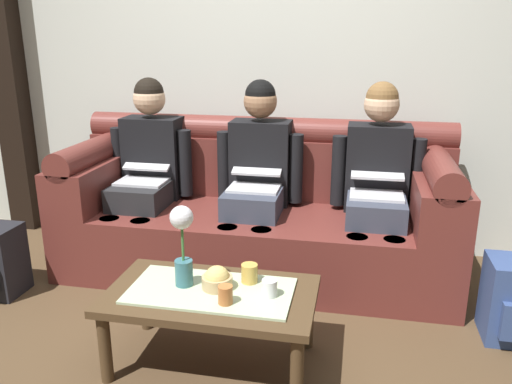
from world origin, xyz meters
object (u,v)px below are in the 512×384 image
at_px(coffee_table, 211,301).
at_px(flower_vase, 183,241).
at_px(person_left, 148,166).
at_px(cup_far_center, 269,288).
at_px(couch, 257,215).
at_px(person_middle, 257,171).
at_px(cup_near_left, 225,295).
at_px(person_right, 377,178).
at_px(snack_bowl, 217,280).
at_px(cup_near_right, 249,273).

relative_size(coffee_table, flower_vase, 2.48).
relative_size(person_left, cup_far_center, 15.93).
bearing_deg(couch, cup_far_center, -75.94).
height_order(person_middle, cup_near_left, person_middle).
relative_size(person_left, person_right, 1.00).
xyz_separation_m(couch, cup_near_left, (0.10, -1.18, 0.05)).
distance_m(person_middle, coffee_table, 1.12).
height_order(flower_vase, cup_near_left, flower_vase).
bearing_deg(person_left, snack_bowl, -53.89).
xyz_separation_m(person_middle, cup_far_center, (0.27, -1.07, -0.24)).
bearing_deg(person_right, person_middle, 179.98).
xyz_separation_m(coffee_table, cup_near_left, (0.10, -0.11, 0.10)).
xyz_separation_m(person_middle, cup_near_right, (0.16, -0.96, -0.23)).
xyz_separation_m(person_left, person_right, (1.48, -0.00, 0.00)).
bearing_deg(coffee_table, cup_near_left, -47.86).
bearing_deg(cup_far_center, snack_bowl, 173.55).
height_order(person_left, cup_near_left, person_left).
relative_size(flower_vase, snack_bowl, 2.72).
distance_m(couch, cup_far_center, 1.11).
relative_size(person_right, cup_near_right, 13.87).
distance_m(couch, cup_near_right, 0.98).
xyz_separation_m(person_right, cup_near_left, (-0.64, -1.18, -0.24)).
xyz_separation_m(person_right, cup_far_center, (-0.47, -1.07, -0.24)).
xyz_separation_m(couch, snack_bowl, (0.02, -1.05, 0.05)).
height_order(couch, person_middle, person_middle).
bearing_deg(cup_near_right, cup_near_left, -105.22).
distance_m(person_left, cup_near_left, 1.46).
xyz_separation_m(person_left, snack_bowl, (0.76, -1.05, -0.24)).
bearing_deg(person_right, cup_near_right, -121.25).
height_order(person_middle, snack_bowl, person_middle).
distance_m(person_left, coffee_table, 1.34).
xyz_separation_m(coffee_table, cup_near_right, (0.16, 0.11, 0.10)).
distance_m(person_left, person_right, 1.48).
bearing_deg(coffee_table, cup_far_center, -1.13).
height_order(person_left, person_right, same).
relative_size(flower_vase, cup_near_left, 4.69).
xyz_separation_m(couch, flower_vase, (-0.13, -1.05, 0.23)).
distance_m(couch, person_right, 0.79).
height_order(person_left, person_middle, same).
bearing_deg(person_middle, flower_vase, -97.18).
bearing_deg(person_left, person_right, -0.01).
distance_m(coffee_table, cup_near_left, 0.17).
distance_m(couch, coffee_table, 1.07).
bearing_deg(person_right, person_left, 179.99).
distance_m(snack_bowl, cup_near_right, 0.16).
height_order(person_right, flower_vase, person_right).
bearing_deg(cup_near_right, cup_far_center, -44.73).
bearing_deg(snack_bowl, cup_far_center, -6.45).
relative_size(person_middle, snack_bowl, 8.72).
height_order(coffee_table, snack_bowl, snack_bowl).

